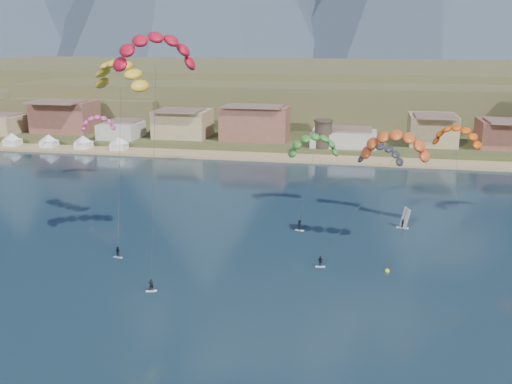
% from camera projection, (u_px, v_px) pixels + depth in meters
% --- Properties ---
extents(ground, '(2400.00, 2400.00, 0.00)m').
position_uv_depth(ground, '(205.00, 345.00, 66.52)').
color(ground, black).
rests_on(ground, ground).
extents(beach, '(2200.00, 12.00, 0.90)m').
position_uv_depth(beach, '(303.00, 158.00, 166.76)').
color(beach, tan).
rests_on(beach, ground).
extents(land, '(2200.00, 900.00, 4.00)m').
position_uv_depth(land, '(351.00, 70.00, 596.43)').
color(land, brown).
rests_on(land, ground).
extents(foothills, '(940.00, 210.00, 18.00)m').
position_uv_depth(foothills, '(377.00, 90.00, 279.99)').
color(foothills, brown).
rests_on(foothills, ground).
extents(town, '(400.00, 24.00, 12.00)m').
position_uv_depth(town, '(189.00, 121.00, 187.13)').
color(town, beige).
rests_on(town, ground).
extents(watchtower, '(5.82, 5.82, 8.60)m').
position_uv_depth(watchtower, '(323.00, 134.00, 171.78)').
color(watchtower, '#47382D').
rests_on(watchtower, ground).
extents(beach_tents, '(43.40, 6.40, 5.00)m').
position_uv_depth(beach_tents, '(65.00, 138.00, 179.75)').
color(beach_tents, white).
rests_on(beach_tents, ground).
extents(kitesurfer_red, '(13.68, 17.68, 36.99)m').
position_uv_depth(kitesurfer_red, '(155.00, 46.00, 82.93)').
color(kitesurfer_red, silver).
rests_on(kitesurfer_red, ground).
extents(kitesurfer_yellow, '(12.98, 17.29, 32.79)m').
position_uv_depth(kitesurfer_yellow, '(120.00, 70.00, 96.82)').
color(kitesurfer_yellow, silver).
rests_on(kitesurfer_yellow, ground).
extents(kitesurfer_orange, '(17.50, 12.57, 23.60)m').
position_uv_depth(kitesurfer_orange, '(396.00, 140.00, 90.69)').
color(kitesurfer_orange, silver).
rests_on(kitesurfer_orange, ground).
extents(kitesurfer_green, '(11.85, 20.20, 19.93)m').
position_uv_depth(kitesurfer_green, '(314.00, 142.00, 116.68)').
color(kitesurfer_green, silver).
rests_on(kitesurfer_green, ground).
extents(distant_kite_pink, '(9.42, 7.26, 17.90)m').
position_uv_depth(distant_kite_pink, '(98.00, 120.00, 140.07)').
color(distant_kite_pink, '#262626').
rests_on(distant_kite_pink, ground).
extents(distant_kite_dark, '(10.03, 6.80, 16.36)m').
position_uv_depth(distant_kite_dark, '(381.00, 151.00, 112.72)').
color(distant_kite_dark, '#262626').
rests_on(distant_kite_dark, ground).
extents(distant_kite_orange, '(9.71, 7.57, 21.22)m').
position_uv_depth(distant_kite_orange, '(457.00, 132.00, 101.43)').
color(distant_kite_orange, '#262626').
rests_on(distant_kite_orange, ground).
extents(windsurfer, '(2.30, 2.52, 3.94)m').
position_uv_depth(windsurfer, '(404.00, 222.00, 106.62)').
color(windsurfer, silver).
rests_on(windsurfer, ground).
extents(buoy, '(0.74, 0.74, 0.74)m').
position_uv_depth(buoy, '(387.00, 271.00, 87.12)').
color(buoy, yellow).
rests_on(buoy, ground).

